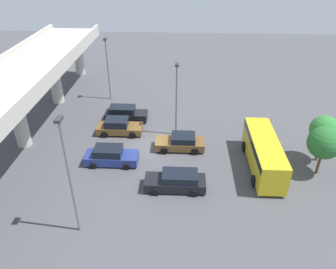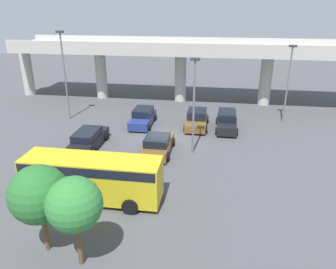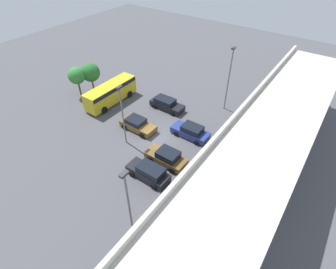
{
  "view_description": "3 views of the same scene",
  "coord_description": "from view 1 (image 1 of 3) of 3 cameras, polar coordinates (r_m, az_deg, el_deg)",
  "views": [
    {
      "loc": [
        -26.32,
        -2.84,
        17.22
      ],
      "look_at": [
        -0.4,
        -1.62,
        1.79
      ],
      "focal_mm": 35.0,
      "sensor_mm": 36.0,
      "label": 1
    },
    {
      "loc": [
        4.48,
        -26.21,
        11.23
      ],
      "look_at": [
        0.61,
        -1.27,
        0.99
      ],
      "focal_mm": 35.0,
      "sensor_mm": 36.0,
      "label": 2
    },
    {
      "loc": [
        18.98,
        15.35,
        20.68
      ],
      "look_at": [
        0.2,
        2.0,
        1.51
      ],
      "focal_mm": 28.0,
      "sensor_mm": 36.0,
      "label": 3
    }
  ],
  "objects": [
    {
      "name": "ground_plane",
      "position": [
        31.58,
        -2.9,
        -2.35
      ],
      "size": [
        91.75,
        91.75,
        0.0
      ],
      "primitive_type": "plane",
      "color": "#4C4C51"
    },
    {
      "name": "tree_front_centre",
      "position": [
        31.22,
        25.55,
        0.78
      ],
      "size": [
        2.46,
        2.46,
        4.44
      ],
      "color": "brown",
      "rests_on": "ground_plane"
    },
    {
      "name": "lamp_post_mid_lot",
      "position": [
        21.06,
        -16.94,
        -6.06
      ],
      "size": [
        0.7,
        0.35,
        8.74
      ],
      "color": "slate",
      "rests_on": "ground_plane"
    },
    {
      "name": "parked_car_2",
      "position": [
        31.09,
        2.21,
        -1.37
      ],
      "size": [
        2.24,
        4.63,
        1.5
      ],
      "rotation": [
        0.0,
        0.0,
        1.57
      ],
      "color": "brown",
      "rests_on": "ground_plane"
    },
    {
      "name": "parked_car_4",
      "position": [
        36.34,
        -7.49,
        3.6
      ],
      "size": [
        2.03,
        4.62,
        1.66
      ],
      "rotation": [
        0.0,
        0.0,
        -1.57
      ],
      "color": "black",
      "rests_on": "ground_plane"
    },
    {
      "name": "highway_overpass",
      "position": [
        32.53,
        -25.64,
        6.84
      ],
      "size": [
        40.95,
        6.73,
        7.21
      ],
      "color": "#BCB7AD",
      "rests_on": "ground_plane"
    },
    {
      "name": "lamp_post_by_overpass",
      "position": [
        31.77,
        1.49,
        6.99
      ],
      "size": [
        0.7,
        0.35,
        7.5
      ],
      "color": "slate",
      "rests_on": "ground_plane"
    },
    {
      "name": "lamp_post_near_aisle",
      "position": [
        40.56,
        -10.48,
        11.91
      ],
      "size": [
        0.7,
        0.35,
        7.58
      ],
      "color": "slate",
      "rests_on": "ground_plane"
    },
    {
      "name": "shuttle_bus",
      "position": [
        29.24,
        16.35,
        -2.86
      ],
      "size": [
        8.27,
        2.54,
        2.75
      ],
      "color": "gold",
      "rests_on": "ground_plane"
    },
    {
      "name": "tree_front_left",
      "position": [
        29.43,
        25.62,
        -1.29
      ],
      "size": [
        2.76,
        2.76,
        4.48
      ],
      "color": "brown",
      "rests_on": "ground_plane"
    },
    {
      "name": "parked_car_0",
      "position": [
        26.29,
        1.47,
        -8.1
      ],
      "size": [
        2.1,
        4.85,
        1.52
      ],
      "rotation": [
        0.0,
        0.0,
        1.57
      ],
      "color": "black",
      "rests_on": "ground_plane"
    },
    {
      "name": "parked_car_1",
      "position": [
        29.53,
        -9.96,
        -3.69
      ],
      "size": [
        2.11,
        4.7,
        1.61
      ],
      "rotation": [
        0.0,
        0.0,
        -1.57
      ],
      "color": "navy",
      "rests_on": "ground_plane"
    },
    {
      "name": "parked_car_3",
      "position": [
        33.94,
        -8.54,
        1.35
      ],
      "size": [
        2.17,
        4.6,
        1.63
      ],
      "rotation": [
        0.0,
        0.0,
        -1.57
      ],
      "color": "brown",
      "rests_on": "ground_plane"
    }
  ]
}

